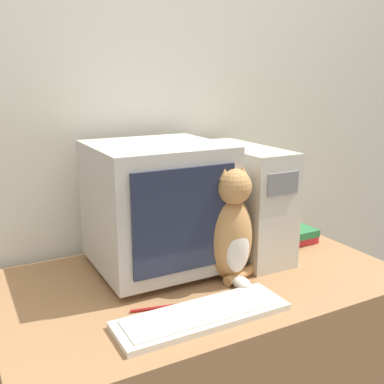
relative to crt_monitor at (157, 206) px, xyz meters
name	(u,v)px	position (x,y,z in m)	size (l,w,h in m)	color
wall_back	(146,110)	(0.09, 0.31, 0.30)	(7.00, 0.05, 2.50)	beige
desk	(200,370)	(0.09, -0.14, -0.59)	(1.30, 0.76, 0.73)	#9E7047
crt_monitor	(157,206)	(0.00, 0.00, 0.00)	(0.42, 0.42, 0.44)	#BCB7AD
computer_tower	(242,200)	(0.34, 0.00, -0.02)	(0.18, 0.46, 0.40)	beige
keyboard	(202,315)	(-0.03, -0.37, -0.22)	(0.50, 0.16, 0.02)	silver
cat	(231,231)	(0.17, -0.19, -0.06)	(0.26, 0.21, 0.38)	#B7844C
book_stack	(289,233)	(0.59, 0.00, -0.20)	(0.16, 0.19, 0.06)	red
pen	(156,308)	(-0.13, -0.27, -0.22)	(0.15, 0.04, 0.01)	maroon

